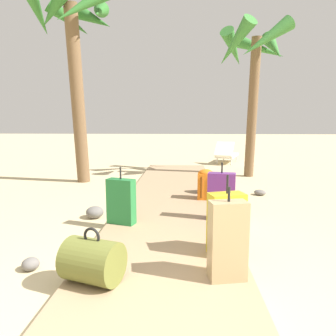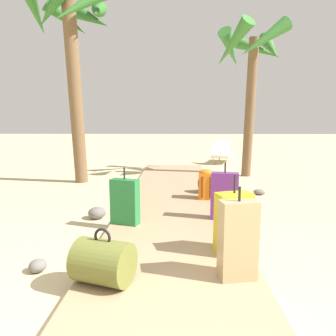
% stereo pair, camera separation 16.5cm
% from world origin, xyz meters
% --- Properties ---
extents(ground_plane, '(60.00, 60.00, 0.00)m').
position_xyz_m(ground_plane, '(0.00, 3.31, 0.00)').
color(ground_plane, '#CCB789').
extents(boardwalk, '(1.71, 8.28, 0.08)m').
position_xyz_m(boardwalk, '(0.00, 4.14, 0.04)').
color(boardwalk, tan).
rests_on(boardwalk, ground).
extents(suitcase_tan, '(0.36, 0.24, 0.85)m').
position_xyz_m(suitcase_tan, '(0.61, 0.99, 0.44)').
color(suitcase_tan, tan).
rests_on(suitcase_tan, boardwalk).
extents(duffel_bag_navy, '(0.55, 0.43, 0.42)m').
position_xyz_m(duffel_bag_navy, '(0.78, 4.48, 0.24)').
color(duffel_bag_navy, navy).
rests_on(duffel_bag_navy, boardwalk).
extents(backpack_orange, '(0.30, 0.28, 0.55)m').
position_xyz_m(backpack_orange, '(0.61, 3.93, 0.37)').
color(backpack_orange, orange).
rests_on(backpack_orange, boardwalk).
extents(suitcase_purple, '(0.41, 0.25, 0.83)m').
position_xyz_m(suitcase_purple, '(0.75, 2.72, 0.42)').
color(suitcase_purple, '#6B2D84').
rests_on(suitcase_purple, boardwalk).
extents(duffel_bag_olive, '(0.58, 0.52, 0.50)m').
position_xyz_m(duffel_bag_olive, '(-0.58, 0.88, 0.28)').
color(duffel_bag_olive, olive).
rests_on(duffel_bag_olive, boardwalk).
extents(suitcase_yellow, '(0.42, 0.31, 0.86)m').
position_xyz_m(suitcase_yellow, '(0.67, 1.54, 0.41)').
color(suitcase_yellow, gold).
rests_on(suitcase_yellow, boardwalk).
extents(suitcase_green, '(0.42, 0.28, 0.79)m').
position_xyz_m(suitcase_green, '(-0.65, 2.48, 0.39)').
color(suitcase_green, '#237538').
rests_on(suitcase_green, boardwalk).
extents(palm_tree_near_left, '(2.16, 2.10, 4.40)m').
position_xyz_m(palm_tree_near_left, '(-2.27, 5.59, 3.36)').
color(palm_tree_near_left, brown).
rests_on(palm_tree_near_left, ground).
extents(palm_tree_far_right, '(2.02, 2.05, 3.89)m').
position_xyz_m(palm_tree_far_right, '(1.94, 6.62, 3.02)').
color(palm_tree_far_right, brown).
rests_on(palm_tree_far_right, ground).
extents(lounge_chair, '(1.06, 1.66, 0.78)m').
position_xyz_m(lounge_chair, '(1.73, 9.44, 0.33)').
color(lounge_chair, white).
rests_on(lounge_chair, ground).
extents(rock_left_far, '(0.20, 0.20, 0.13)m').
position_xyz_m(rock_left_far, '(-1.33, 1.22, 0.06)').
color(rock_left_far, slate).
rests_on(rock_left_far, ground).
extents(rock_right_far, '(0.31, 0.30, 0.11)m').
position_xyz_m(rock_right_far, '(1.76, 4.60, 0.05)').
color(rock_right_far, slate).
rests_on(rock_right_far, ground).
extents(rock_left_mid, '(0.37, 0.37, 0.18)m').
position_xyz_m(rock_left_mid, '(-1.16, 2.95, 0.09)').
color(rock_left_mid, slate).
rests_on(rock_left_mid, ground).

